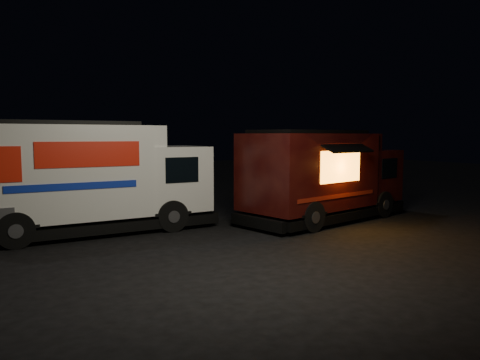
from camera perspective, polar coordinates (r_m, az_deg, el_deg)
ground at (r=13.89m, az=0.10°, el=-7.17°), size 80.00×80.00×0.00m
white_truck at (r=15.28m, az=-17.57°, el=0.30°), size 7.74×2.91×3.46m
red_truck at (r=17.07m, az=10.35°, el=0.57°), size 7.33×4.12×3.22m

